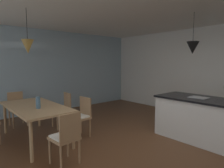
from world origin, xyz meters
TOP-DOWN VIEW (x-y plane):
  - ground_plane at (0.00, 0.00)m, footprint 10.00×8.40m
  - wall_back_kitchen at (0.00, 3.26)m, footprint 10.00×0.12m
  - window_wall_left_glazing at (-4.06, 0.00)m, footprint 0.06×8.40m
  - dining_table at (-1.84, -1.34)m, footprint 1.94×0.94m
  - chair_window_end at (-3.18, -1.34)m, footprint 0.41×0.41m
  - chair_far_left at (-2.27, -0.49)m, footprint 0.43×0.43m
  - chair_far_right at (-1.41, -0.49)m, footprint 0.43×0.43m
  - chair_kitchen_end at (-0.50, -1.33)m, footprint 0.43×0.43m
  - kitchen_island at (0.59, 1.33)m, footprint 2.12×0.91m
  - pendant_over_table at (-1.81, -1.44)m, footprint 0.24×0.24m
  - pendant_over_island_main at (0.17, 1.33)m, footprint 0.26×0.26m
  - vase_on_dining_table at (-1.55, -1.37)m, footprint 0.09×0.09m

SIDE VIEW (x-z plane):
  - ground_plane at x=0.00m, z-range -0.04..0.00m
  - kitchen_island at x=0.59m, z-range 0.01..0.92m
  - chair_window_end at x=-3.18m, z-range 0.04..0.91m
  - chair_far_left at x=-2.27m, z-range 0.04..0.91m
  - chair_far_right at x=-1.41m, z-range 0.04..0.91m
  - chair_kitchen_end at x=-0.50m, z-range 0.04..0.91m
  - dining_table at x=-1.84m, z-range 0.31..1.05m
  - vase_on_dining_table at x=-1.55m, z-range 0.75..0.98m
  - wall_back_kitchen at x=0.00m, z-range 0.00..2.70m
  - window_wall_left_glazing at x=-4.06m, z-range 0.00..2.70m
  - pendant_over_island_main at x=0.17m, z-range 1.52..2.40m
  - pendant_over_table at x=-1.81m, z-range 1.52..2.40m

